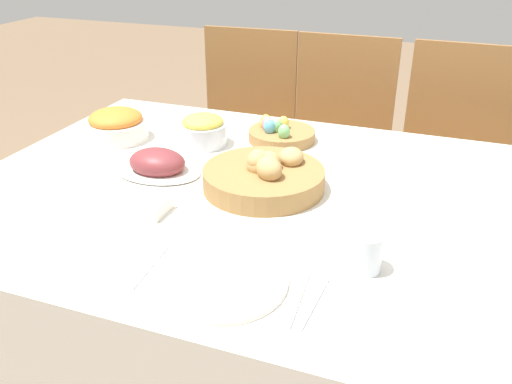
% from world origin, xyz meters
% --- Properties ---
extents(dining_table, '(1.63, 1.15, 0.76)m').
position_xyz_m(dining_table, '(0.00, 0.00, 0.38)').
color(dining_table, silver).
rests_on(dining_table, ground).
extents(chair_far_right, '(0.43, 0.43, 0.98)m').
position_xyz_m(chair_far_right, '(0.44, 0.92, 0.51)').
color(chair_far_right, olive).
rests_on(chair_far_right, ground).
extents(chair_far_left, '(0.44, 0.44, 0.98)m').
position_xyz_m(chair_far_left, '(-0.45, 0.92, 0.51)').
color(chair_far_left, olive).
rests_on(chair_far_left, ground).
extents(chair_far_center, '(0.42, 0.42, 0.98)m').
position_xyz_m(chair_far_center, '(-0.02, 0.92, 0.51)').
color(chair_far_center, olive).
rests_on(chair_far_center, ground).
extents(bread_basket, '(0.32, 0.32, 0.11)m').
position_xyz_m(bread_basket, '(-0.02, 0.02, 0.80)').
color(bread_basket, '#9E7542').
rests_on(bread_basket, dining_table).
extents(egg_basket, '(0.21, 0.21, 0.08)m').
position_xyz_m(egg_basket, '(-0.09, 0.36, 0.78)').
color(egg_basket, '#9E7542').
rests_on(egg_basket, dining_table).
extents(ham_platter, '(0.25, 0.18, 0.08)m').
position_xyz_m(ham_platter, '(-0.34, 0.01, 0.78)').
color(ham_platter, silver).
rests_on(ham_platter, dining_table).
extents(pineapple_bowl, '(0.15, 0.15, 0.10)m').
position_xyz_m(pineapple_bowl, '(-0.31, 0.24, 0.81)').
color(pineapple_bowl, silver).
rests_on(pineapple_bowl, dining_table).
extents(carrot_bowl, '(0.20, 0.20, 0.10)m').
position_xyz_m(carrot_bowl, '(-0.59, 0.19, 0.81)').
color(carrot_bowl, silver).
rests_on(carrot_bowl, dining_table).
extents(dinner_plate, '(0.26, 0.26, 0.01)m').
position_xyz_m(dinner_plate, '(0.03, -0.40, 0.76)').
color(dinner_plate, silver).
rests_on(dinner_plate, dining_table).
extents(fork, '(0.02, 0.16, 0.00)m').
position_xyz_m(fork, '(-0.12, -0.40, 0.76)').
color(fork, silver).
rests_on(fork, dining_table).
extents(knife, '(0.02, 0.16, 0.00)m').
position_xyz_m(knife, '(0.19, -0.40, 0.76)').
color(knife, silver).
rests_on(knife, dining_table).
extents(spoon, '(0.02, 0.16, 0.00)m').
position_xyz_m(spoon, '(0.22, -0.40, 0.76)').
color(spoon, silver).
rests_on(spoon, dining_table).
extents(drinking_cup, '(0.07, 0.07, 0.08)m').
position_xyz_m(drinking_cup, '(0.29, -0.26, 0.80)').
color(drinking_cup, silver).
rests_on(drinking_cup, dining_table).
extents(butter_dish, '(0.14, 0.09, 0.03)m').
position_xyz_m(butter_dish, '(-0.27, -0.20, 0.78)').
color(butter_dish, silver).
rests_on(butter_dish, dining_table).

